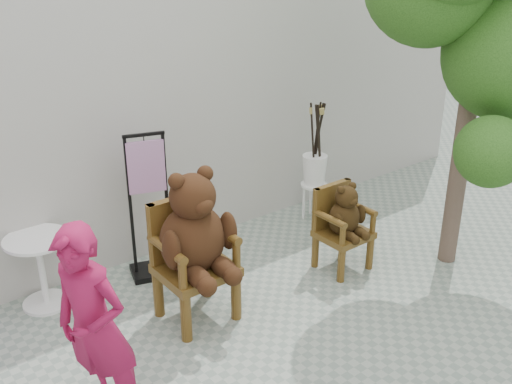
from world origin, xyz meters
TOP-DOWN VIEW (x-y plane):
  - ground_plane at (0.00, 0.00)m, footprint 60.00×60.00m
  - back_wall at (0.00, 3.10)m, footprint 9.00×1.00m
  - chair_big at (-0.84, 1.31)m, footprint 0.71×0.76m
  - chair_small at (0.84, 1.13)m, footprint 0.51×0.51m
  - person at (-2.04, 0.65)m, footprint 0.60×0.69m
  - cafe_table at (-1.86, 2.35)m, footprint 0.60×0.60m
  - display_stand at (-0.79, 2.22)m, footprint 0.53×0.47m
  - stool_bucket at (1.42, 2.18)m, footprint 0.32×0.32m

SIDE VIEW (x-z plane):
  - ground_plane at x=0.00m, z-range 0.00..0.00m
  - cafe_table at x=-1.86m, z-range 0.09..0.79m
  - chair_small at x=0.84m, z-range 0.08..1.03m
  - display_stand at x=-0.79m, z-range -0.17..1.34m
  - stool_bucket at x=1.42m, z-range -0.08..1.37m
  - person at x=-2.04m, z-range 0.00..1.58m
  - chair_big at x=-0.84m, z-range 0.08..1.53m
  - back_wall at x=0.00m, z-range 0.00..3.00m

